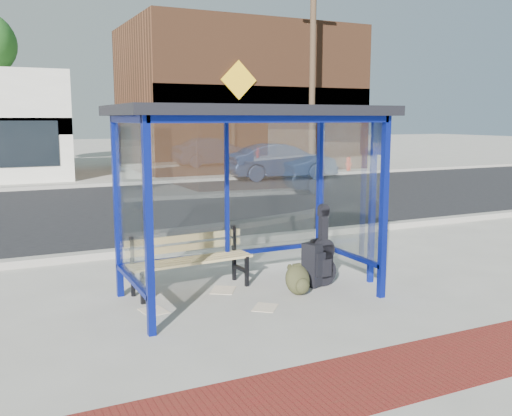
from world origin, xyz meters
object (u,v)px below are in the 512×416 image
backpack (298,280)px  guitar_bag (323,258)px  fire_hydrant (349,164)px  bench (189,257)px  parked_car (282,161)px  suitcase (317,264)px

backpack → guitar_bag: bearing=21.0°
guitar_bag → fire_hydrant: (9.85, 13.55, -0.02)m
bench → backpack: bench is taller
guitar_bag → parked_car: bearing=60.7°
backpack → fire_hydrant: (10.35, 13.77, 0.17)m
bench → parked_car: bearing=51.9°
fire_hydrant → parked_car: bearing=-164.7°
bench → suitcase: bearing=-23.1°
guitar_bag → suitcase: bearing=135.1°
suitcase → backpack: suitcase is taller
parked_car → backpack: bearing=159.7°
bench → backpack: 1.47m
parked_car → fire_hydrant: 3.90m
bench → backpack: bearing=-39.1°
guitar_bag → fire_hydrant: guitar_bag is taller
backpack → parked_car: size_ratio=0.10×
guitar_bag → backpack: guitar_bag is taller
bench → fire_hydrant: (11.55, 12.96, -0.08)m
suitcase → parked_car: (6.15, 12.47, 0.37)m
suitcase → parked_car: size_ratio=0.16×
fire_hydrant → suitcase: bearing=-126.3°
guitar_bag → bench: bearing=157.5°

